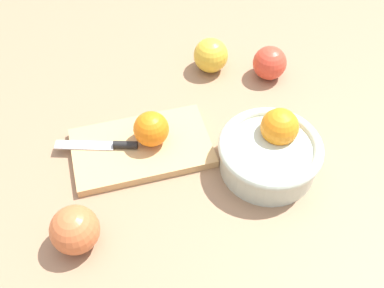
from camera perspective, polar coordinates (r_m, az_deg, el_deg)
ground_plane at (r=0.92m, az=-1.13°, el=0.38°), size 2.40×2.40×0.00m
bowl at (r=0.86m, az=9.41°, el=-0.89°), size 0.19×0.19×0.11m
cutting_board at (r=0.90m, az=-6.08°, el=-0.46°), size 0.28×0.18×0.02m
orange_on_board at (r=0.87m, az=-4.93°, el=1.81°), size 0.07×0.07×0.07m
knife at (r=0.90m, az=-10.09°, el=-0.12°), size 0.15×0.08×0.01m
apple_front_left at (r=1.04m, az=2.28°, el=10.61°), size 0.07×0.07×0.07m
apple_back_right at (r=0.78m, az=-13.92°, el=-9.99°), size 0.08×0.08×0.08m
apple_front_left_2 at (r=1.04m, az=9.32°, el=9.60°), size 0.07×0.07×0.07m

